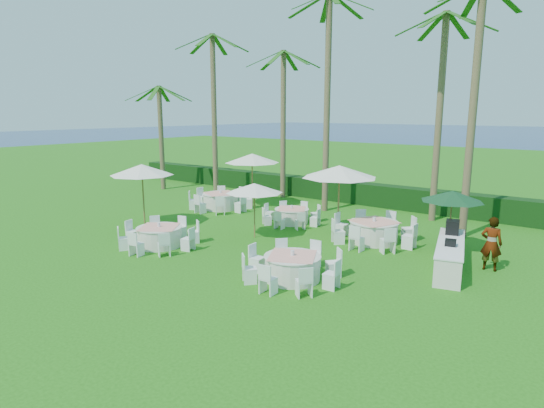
# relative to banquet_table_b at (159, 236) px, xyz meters

# --- Properties ---
(ground) EXTENTS (120.00, 120.00, 0.00)m
(ground) POSITION_rel_banquet_table_b_xyz_m (1.04, 0.51, -0.41)
(ground) COLOR #1E5F10
(ground) RESTS_ON ground
(hedge) EXTENTS (34.00, 1.00, 1.20)m
(hedge) POSITION_rel_banquet_table_b_xyz_m (1.04, 12.51, 0.19)
(hedge) COLOR black
(hedge) RESTS_ON ground
(ocean) EXTENTS (260.00, 260.00, 0.00)m
(ocean) POSITION_rel_banquet_table_b_xyz_m (1.04, 102.51, -0.41)
(ocean) COLOR #081C53
(ocean) RESTS_ON ground
(banquet_table_b) EXTENTS (3.10, 3.10, 0.94)m
(banquet_table_b) POSITION_rel_banquet_table_b_xyz_m (0.00, 0.00, 0.00)
(banquet_table_b) COLOR silver
(banquet_table_b) RESTS_ON ground
(banquet_table_c) EXTENTS (3.16, 3.16, 0.95)m
(banquet_table_c) POSITION_rel_banquet_table_b_xyz_m (6.23, 0.15, 0.01)
(banquet_table_c) COLOR silver
(banquet_table_c) RESTS_ON ground
(banquet_table_d) EXTENTS (3.43, 3.43, 1.03)m
(banquet_table_d) POSITION_rel_banquet_table_b_xyz_m (-2.94, 6.60, 0.04)
(banquet_table_d) COLOR silver
(banquet_table_d) RESTS_ON ground
(banquet_table_e) EXTENTS (2.83, 2.83, 0.87)m
(banquet_table_e) POSITION_rel_banquet_table_b_xyz_m (2.01, 6.22, -0.04)
(banquet_table_e) COLOR silver
(banquet_table_e) RESTS_ON ground
(banquet_table_f) EXTENTS (3.42, 3.42, 1.03)m
(banquet_table_f) POSITION_rel_banquet_table_b_xyz_m (6.47, 5.61, 0.04)
(banquet_table_f) COLOR silver
(banquet_table_f) RESTS_ON ground
(umbrella_a) EXTENTS (2.84, 2.84, 2.87)m
(umbrella_a) POSITION_rel_banquet_table_b_xyz_m (-3.10, 1.67, 2.21)
(umbrella_a) COLOR brown
(umbrella_a) RESTS_ON ground
(umbrella_b) EXTENTS (2.36, 2.36, 2.31)m
(umbrella_b) POSITION_rel_banquet_table_b_xyz_m (2.19, 3.23, 1.69)
(umbrella_b) COLOR brown
(umbrella_b) RESTS_ON ground
(umbrella_c) EXTENTS (3.01, 3.01, 2.93)m
(umbrella_c) POSITION_rel_banquet_table_b_xyz_m (-2.04, 8.20, 2.27)
(umbrella_c) COLOR brown
(umbrella_c) RESTS_ON ground
(umbrella_d) EXTENTS (3.20, 3.20, 2.98)m
(umbrella_d) POSITION_rel_banquet_table_b_xyz_m (4.72, 5.79, 2.31)
(umbrella_d) COLOR brown
(umbrella_d) RESTS_ON ground
(umbrella_green) EXTENTS (2.28, 2.28, 2.33)m
(umbrella_green) POSITION_rel_banquet_table_b_xyz_m (9.26, 6.16, 1.72)
(umbrella_green) COLOR brown
(umbrella_green) RESTS_ON ground
(buffet_table) EXTENTS (1.78, 4.08, 1.42)m
(buffet_table) POSITION_rel_banquet_table_b_xyz_m (9.87, 4.18, 0.09)
(buffet_table) COLOR silver
(buffet_table) RESTS_ON ground
(staff_person) EXTENTS (0.72, 0.52, 1.83)m
(staff_person) POSITION_rel_banquet_table_b_xyz_m (10.98, 4.84, 0.50)
(staff_person) COLOR gray
(staff_person) RESTS_ON ground
(palm_a) EXTENTS (4.39, 4.18, 9.75)m
(palm_a) POSITION_rel_banquet_table_b_xyz_m (-6.05, 9.44, 4.93)
(palm_a) COLOR brown
(palm_a) RESTS_ON ground
(palm_b) EXTENTS (4.31, 4.33, 8.72)m
(palm_b) POSITION_rel_banquet_table_b_xyz_m (-2.26, 11.43, 4.40)
(palm_b) COLOR brown
(palm_b) RESTS_ON ground
(palm_c) EXTENTS (4.38, 4.23, 10.89)m
(palm_c) POSITION_rel_banquet_table_b_xyz_m (1.82, 9.59, 5.51)
(palm_c) COLOR brown
(palm_c) RESTS_ON ground
(palm_d) EXTENTS (4.23, 4.38, 9.62)m
(palm_d) POSITION_rel_banquet_table_b_xyz_m (7.12, 10.84, 4.87)
(palm_d) COLOR brown
(palm_d) RESTS_ON ground
(palm_e) EXTENTS (4.41, 4.05, 10.12)m
(palm_e) POSITION_rel_banquet_table_b_xyz_m (9.11, 8.66, 5.12)
(palm_e) COLOR brown
(palm_e) RESTS_ON ground
(palm_f) EXTENTS (4.41, 4.09, 6.87)m
(palm_f) POSITION_rel_banquet_table_b_xyz_m (-10.52, 8.93, 3.45)
(palm_f) COLOR brown
(palm_f) RESTS_ON ground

